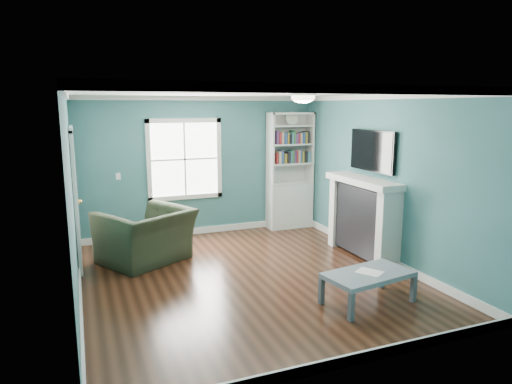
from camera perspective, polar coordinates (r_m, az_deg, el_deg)
name	(u,v)px	position (r m, az deg, el deg)	size (l,w,h in m)	color
floor	(247,277)	(6.66, -1.13, -10.61)	(5.00, 5.00, 0.00)	black
room_walls	(247,168)	(6.26, -1.18, 2.99)	(5.00, 5.00, 5.00)	#306563
trim	(247,193)	(6.32, -1.17, -0.11)	(4.50, 5.00, 2.60)	white
window	(185,159)	(8.56, -8.90, 4.06)	(1.40, 0.06, 1.50)	white
bookshelf	(290,182)	(9.14, 4.21, 1.24)	(0.90, 0.35, 2.31)	silver
fireplace	(363,218)	(7.58, 13.23, -3.22)	(0.44, 1.58, 1.30)	black
tv	(372,151)	(7.46, 14.35, 5.02)	(0.06, 1.10, 0.65)	black
door	(75,198)	(7.34, -21.66, -0.64)	(0.12, 0.98, 2.17)	silver
ceiling_fixture	(303,97)	(6.66, 5.91, 11.74)	(0.38, 0.38, 0.15)	white
light_switch	(118,176)	(8.42, -16.84, 1.90)	(0.08, 0.01, 0.12)	white
recliner	(146,227)	(7.35, -13.64, -4.30)	(1.28, 0.83, 1.12)	black
coffee_table	(368,276)	(5.90, 13.87, -10.20)	(1.17, 0.76, 0.40)	#464D54
paper_sheet	(370,272)	(5.89, 14.01, -9.69)	(0.24, 0.31, 0.00)	white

